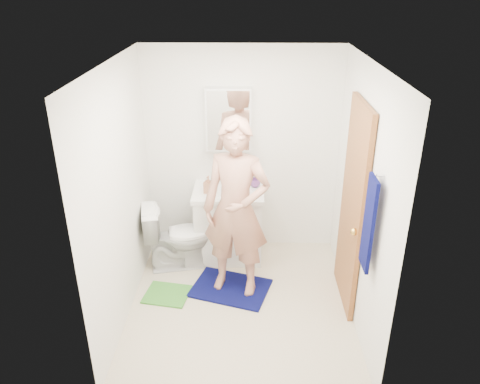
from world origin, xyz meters
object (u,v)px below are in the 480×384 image
object	(u,v)px
toilet	(178,236)
medicine_cabinet	(228,120)
soap_dispenser	(208,185)
towel	(369,224)
vanity_cabinet	(229,225)
toothbrush_cup	(255,183)
man	(236,210)

from	to	relation	value
toilet	medicine_cabinet	bearing A→B (deg)	-62.86
medicine_cabinet	soap_dispenser	bearing A→B (deg)	-126.26
medicine_cabinet	towel	world-z (taller)	medicine_cabinet
towel	vanity_cabinet	bearing A→B (deg)	128.47
medicine_cabinet	toilet	bearing A→B (deg)	-140.81
vanity_cabinet	toothbrush_cup	size ratio (longest dim) A/B	6.71
soap_dispenser	man	bearing A→B (deg)	-61.47
vanity_cabinet	toothbrush_cup	world-z (taller)	toothbrush_cup
medicine_cabinet	soap_dispenser	world-z (taller)	medicine_cabinet
vanity_cabinet	towel	distance (m)	2.08
soap_dispenser	toothbrush_cup	bearing A→B (deg)	18.39
towel	soap_dispenser	distance (m)	2.01
vanity_cabinet	towel	bearing A→B (deg)	-51.53
toilet	toothbrush_cup	size ratio (longest dim) A/B	6.41
man	toilet	bearing A→B (deg)	161.41
medicine_cabinet	toilet	size ratio (longest dim) A/B	0.92
toilet	soap_dispenser	bearing A→B (deg)	-76.89
medicine_cabinet	vanity_cabinet	bearing A→B (deg)	-90.00
towel	toilet	distance (m)	2.31
medicine_cabinet	towel	xyz separation A→B (m)	(1.18, -1.71, -0.35)
towel	soap_dispenser	world-z (taller)	towel
vanity_cabinet	soap_dispenser	xyz separation A→B (m)	(-0.22, -0.07, 0.55)
toothbrush_cup	towel	bearing A→B (deg)	-60.99
vanity_cabinet	soap_dispenser	bearing A→B (deg)	-162.09
medicine_cabinet	man	xyz separation A→B (m)	(0.11, -0.89, -0.65)
soap_dispenser	toothbrush_cup	size ratio (longest dim) A/B	1.66
toilet	man	bearing A→B (deg)	-134.99
toothbrush_cup	medicine_cabinet	bearing A→B (deg)	157.67
soap_dispenser	man	xyz separation A→B (m)	(0.32, -0.59, -0.00)
toothbrush_cup	man	size ratio (longest dim) A/B	0.06
medicine_cabinet	toothbrush_cup	size ratio (longest dim) A/B	5.87
man	soap_dispenser	bearing A→B (deg)	132.88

